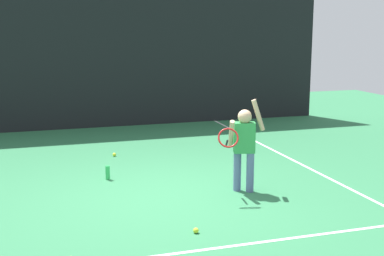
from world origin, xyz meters
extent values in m
plane|color=#2D7247|center=(0.00, 0.00, 0.00)|extent=(20.00, 20.00, 0.00)
cube|color=white|center=(0.00, -1.88, 0.00)|extent=(9.00, 0.05, 0.00)
cube|color=white|center=(2.71, 1.00, 0.00)|extent=(0.05, 9.00, 0.00)
cube|color=black|center=(0.00, 5.46, 1.91)|extent=(10.81, 0.08, 3.82)
cylinder|color=slate|center=(-1.75, 5.52, 1.98)|extent=(0.09, 0.09, 3.97)
cylinder|color=slate|center=(1.75, 5.52, 1.98)|extent=(0.09, 0.09, 3.97)
cylinder|color=slate|center=(5.25, 5.52, 1.98)|extent=(0.09, 0.09, 3.97)
cylinder|color=slate|center=(1.08, -0.06, 0.29)|extent=(0.11, 0.11, 0.58)
cylinder|color=slate|center=(1.24, -0.16, 0.29)|extent=(0.11, 0.11, 0.58)
cube|color=green|center=(1.16, -0.11, 0.80)|extent=(0.33, 0.25, 0.44)
sphere|color=tan|center=(1.16, -0.11, 1.10)|extent=(0.20, 0.20, 0.20)
cylinder|color=tan|center=(1.35, -0.14, 1.12)|extent=(0.22, 0.12, 0.46)
cylinder|color=tan|center=(0.96, -0.11, 0.87)|extent=(0.14, 0.30, 0.43)
cylinder|color=black|center=(0.85, -0.21, 0.75)|extent=(0.09, 0.24, 0.15)
torus|color=red|center=(0.79, -0.42, 0.88)|extent=(0.32, 0.23, 0.26)
cylinder|color=green|center=(-0.64, 1.07, 0.11)|extent=(0.07, 0.07, 0.22)
sphere|color=#CCE033|center=(-0.31, 2.51, 0.03)|extent=(0.07, 0.07, 0.07)
sphere|color=#CCE033|center=(0.02, -1.41, 0.03)|extent=(0.07, 0.07, 0.07)
camera|label=1|loc=(-1.73, -6.86, 2.37)|focal=48.86mm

